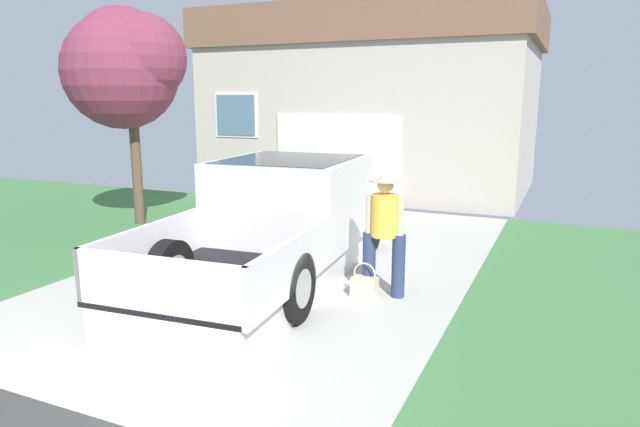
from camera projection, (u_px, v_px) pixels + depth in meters
pickup_truck at (286, 222)px, 8.05m from camera, size 2.34×5.41×1.62m
person_with_hat at (384, 229)px, 6.98m from camera, size 0.54×0.40×1.59m
handbag at (364, 286)px, 7.06m from camera, size 0.32×0.19×0.45m
house_with_garage at (375, 101)px, 15.38m from camera, size 8.41×5.66×4.68m
front_yard_tree at (126, 64)px, 10.59m from camera, size 2.35×2.18×4.16m
wheeled_trash_bin at (228, 184)px, 12.72m from camera, size 0.60×0.72×1.02m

